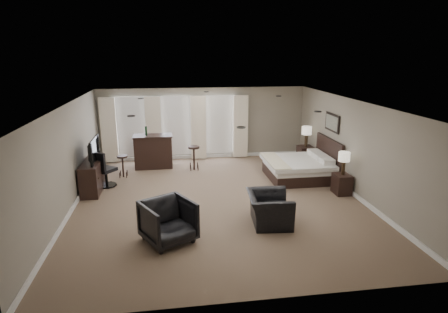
{
  "coord_description": "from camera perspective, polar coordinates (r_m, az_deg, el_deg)",
  "views": [
    {
      "loc": [
        -1.23,
        -9.27,
        3.85
      ],
      "look_at": [
        0.2,
        0.4,
        1.1
      ],
      "focal_mm": 30.0,
      "sensor_mm": 36.0,
      "label": 1
    }
  ],
  "objects": [
    {
      "name": "bar_counter",
      "position": [
        12.98,
        -10.69,
        0.8
      ],
      "size": [
        1.31,
        0.68,
        1.14
      ],
      "primitive_type": "cube",
      "color": "black",
      "rests_on": "ground"
    },
    {
      "name": "dresser",
      "position": [
        11.28,
        -19.36,
        -2.85
      ],
      "size": [
        0.48,
        1.49,
        0.86
      ],
      "primitive_type": "cube",
      "color": "black",
      "rests_on": "ground"
    },
    {
      "name": "lamp_far",
      "position": [
        13.34,
        12.44,
        2.99
      ],
      "size": [
        0.34,
        0.34,
        0.71
      ],
      "primitive_type": "cube",
      "color": "beige",
      "rests_on": "nightstand_far"
    },
    {
      "name": "wall_art",
      "position": [
        11.97,
        16.11,
        4.99
      ],
      "size": [
        0.04,
        0.96,
        0.56
      ],
      "primitive_type": "cube",
      "color": "slate",
      "rests_on": "room"
    },
    {
      "name": "window_bay",
      "position": [
        13.64,
        -7.3,
        4.39
      ],
      "size": [
        5.25,
        0.2,
        2.3
      ],
      "color": "silver",
      "rests_on": "room"
    },
    {
      "name": "nightstand_near",
      "position": [
        10.98,
        17.51,
        -4.02
      ],
      "size": [
        0.42,
        0.51,
        0.56
      ],
      "primitive_type": "cube",
      "color": "black",
      "rests_on": "ground"
    },
    {
      "name": "tv",
      "position": [
        11.14,
        -19.6,
        -0.38
      ],
      "size": [
        0.66,
        1.15,
        0.15
      ],
      "primitive_type": "imported",
      "rotation": [
        0.0,
        0.0,
        1.57
      ],
      "color": "black",
      "rests_on": "dresser"
    },
    {
      "name": "armchair_far",
      "position": [
        7.94,
        -8.51,
        -9.49
      ],
      "size": [
        1.27,
        1.25,
        0.99
      ],
      "primitive_type": "imported",
      "rotation": [
        0.0,
        0.0,
        0.5
      ],
      "color": "black",
      "rests_on": "ground"
    },
    {
      "name": "nightstand_far",
      "position": [
        13.5,
        12.28,
        0.19
      ],
      "size": [
        0.48,
        0.59,
        0.64
      ],
      "primitive_type": "cube",
      "color": "black",
      "rests_on": "ground"
    },
    {
      "name": "desk_chair",
      "position": [
        11.49,
        -17.6,
        -1.77
      ],
      "size": [
        0.78,
        0.78,
        1.09
      ],
      "primitive_type": "cube",
      "rotation": [
        0.0,
        0.0,
        2.48
      ],
      "color": "black",
      "rests_on": "ground"
    },
    {
      "name": "bar_stool_left",
      "position": [
        12.24,
        -15.15,
        -1.46
      ],
      "size": [
        0.33,
        0.33,
        0.7
      ],
      "primitive_type": "cube",
      "rotation": [
        0.0,
        0.0,
        -0.0
      ],
      "color": "black",
      "rests_on": "ground"
    },
    {
      "name": "lamp_near",
      "position": [
        10.8,
        17.77,
        -1.01
      ],
      "size": [
        0.31,
        0.31,
        0.64
      ],
      "primitive_type": "cube",
      "color": "beige",
      "rests_on": "nightstand_near"
    },
    {
      "name": "bed",
      "position": [
        11.81,
        10.75,
        -0.41
      ],
      "size": [
        1.97,
        1.88,
        1.25
      ],
      "primitive_type": "cube",
      "color": "silver",
      "rests_on": "ground"
    },
    {
      "name": "armchair_near",
      "position": [
        8.71,
        6.9,
        -7.16
      ],
      "size": [
        0.81,
        1.16,
        0.97
      ],
      "primitive_type": "imported",
      "rotation": [
        0.0,
        0.0,
        1.49
      ],
      "color": "black",
      "rests_on": "ground"
    },
    {
      "name": "room",
      "position": [
        9.69,
        -0.82,
        0.46
      ],
      "size": [
        7.6,
        8.6,
        2.64
      ],
      "color": "brown",
      "rests_on": "ground"
    },
    {
      "name": "bar_stool_right",
      "position": [
        12.57,
        -4.59,
        -0.23
      ],
      "size": [
        0.43,
        0.43,
        0.81
      ],
      "primitive_type": "cube",
      "rotation": [
        0.0,
        0.0,
        0.11
      ],
      "color": "black",
      "rests_on": "ground"
    }
  ]
}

